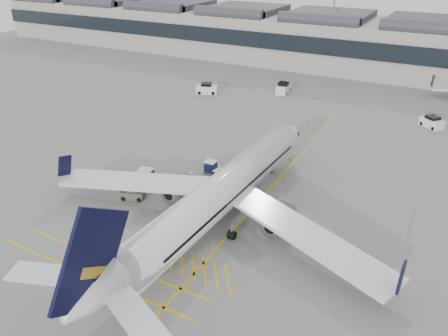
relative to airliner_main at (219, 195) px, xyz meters
The scene contains 17 objects.
ground 8.64m from the airliner_main, behind, with size 220.00×220.00×0.00m, color gray.
terminal 71.91m from the airliner_main, 96.37° to the left, with size 200.00×20.45×12.40m.
apron_markings 10.24m from the airliner_main, 77.94° to the left, with size 0.25×60.00×0.01m, color gold.
airliner_main is the anchor object (origin of this frame).
belt_loader 5.21m from the airliner_main, 81.24° to the left, with size 5.30×2.01×2.15m.
baggage_cart_a 8.72m from the airliner_main, 117.68° to the left, with size 1.88×1.66×1.71m.
baggage_cart_b 6.32m from the airliner_main, 148.48° to the left, with size 2.24×1.98×2.06m.
baggage_cart_c 11.53m from the airliner_main, 124.45° to the left, with size 1.55×1.28×1.60m.
baggage_cart_d 12.36m from the airliner_main, 166.42° to the left, with size 2.12×1.84×1.98m.
ramp_agent_a 5.47m from the airliner_main, 123.83° to the left, with size 0.62×0.41×1.71m, color orange.
ramp_agent_b 8.23m from the airliner_main, 104.18° to the left, with size 0.76×0.60×1.57m, color orange.
pushback_tug 11.40m from the airliner_main, behind, with size 2.97×2.38×1.45m.
safety_cone_nose 17.87m from the airliner_main, 85.41° to the left, with size 0.36×0.36×0.49m, color #F24C0A.
safety_cone_engine 10.69m from the airliner_main, 19.45° to the left, with size 0.41×0.41×0.56m, color #F24C0A.
service_van_left 45.05m from the airliner_main, 122.03° to the left, with size 4.54×3.51×2.09m.
service_van_mid 46.94m from the airliner_main, 103.15° to the left, with size 2.34×4.20×2.09m.
service_van_right 43.41m from the airliner_main, 66.79° to the left, with size 3.95×3.71×1.86m.
Camera 1 is at (26.81, -33.33, 26.28)m, focal length 35.00 mm.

